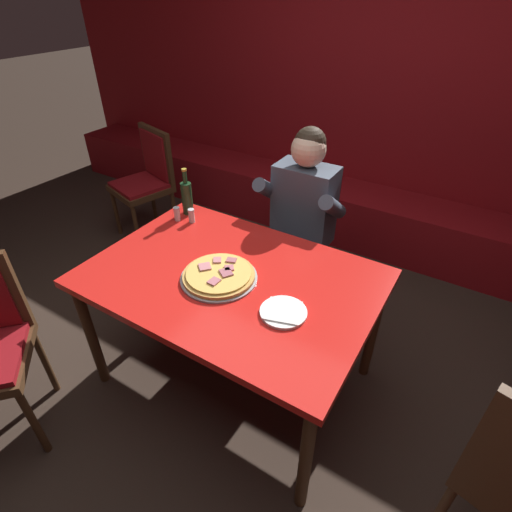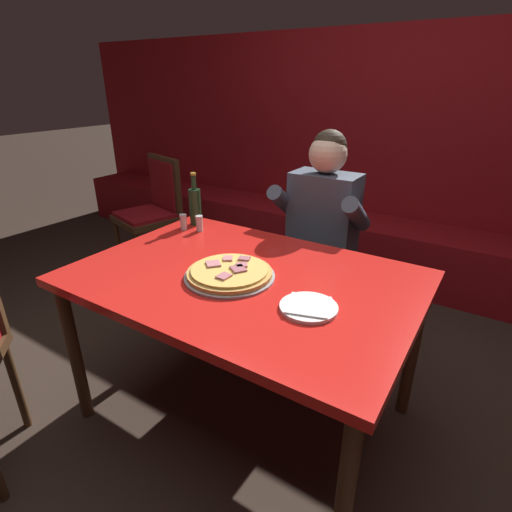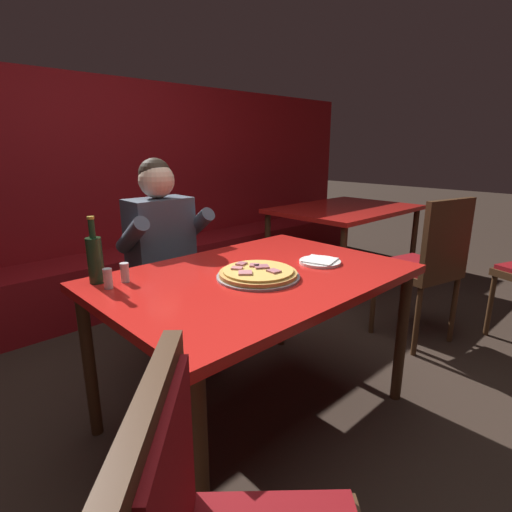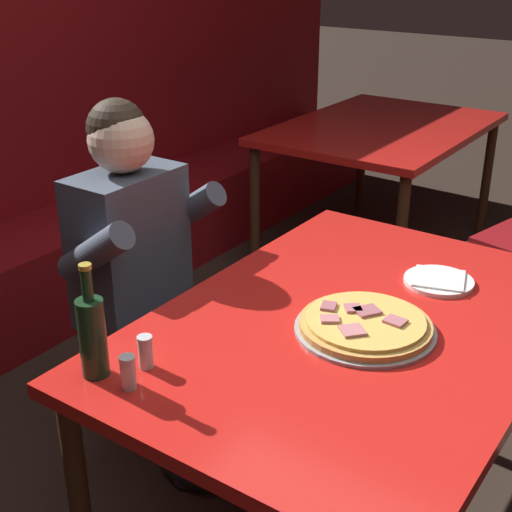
% 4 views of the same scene
% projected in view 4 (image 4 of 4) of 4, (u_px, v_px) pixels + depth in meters
% --- Properties ---
extents(main_dining_table, '(1.42, 0.98, 0.77)m').
position_uv_depth(main_dining_table, '(352.00, 343.00, 1.99)').
color(main_dining_table, '#422816').
rests_on(main_dining_table, ground_plane).
extents(pizza, '(0.38, 0.38, 0.05)m').
position_uv_depth(pizza, '(365.00, 325.00, 1.89)').
color(pizza, '#9E9EA3').
rests_on(pizza, main_dining_table).
extents(plate_white_paper, '(0.21, 0.21, 0.02)m').
position_uv_depth(plate_white_paper, '(439.00, 281.00, 2.16)').
color(plate_white_paper, white).
rests_on(plate_white_paper, main_dining_table).
extents(beer_bottle, '(0.07, 0.07, 0.29)m').
position_uv_depth(beer_bottle, '(92.00, 334.00, 1.67)').
color(beer_bottle, '#19381E').
rests_on(beer_bottle, main_dining_table).
extents(shaker_black_pepper, '(0.04, 0.04, 0.09)m').
position_uv_depth(shaker_black_pepper, '(128.00, 374.00, 1.65)').
color(shaker_black_pepper, silver).
rests_on(shaker_black_pepper, main_dining_table).
extents(shaker_parmesan, '(0.04, 0.04, 0.09)m').
position_uv_depth(shaker_parmesan, '(146.00, 353.00, 1.73)').
color(shaker_parmesan, silver).
rests_on(shaker_parmesan, main_dining_table).
extents(diner_seated_blue_shirt, '(0.53, 0.53, 1.27)m').
position_uv_depth(diner_seated_blue_shirt, '(149.00, 273.00, 2.37)').
color(diner_seated_blue_shirt, black).
rests_on(diner_seated_blue_shirt, ground_plane).
extents(background_dining_table, '(1.39, 0.98, 0.77)m').
position_uv_depth(background_dining_table, '(382.00, 138.00, 4.01)').
color(background_dining_table, '#422816').
rests_on(background_dining_table, ground_plane).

